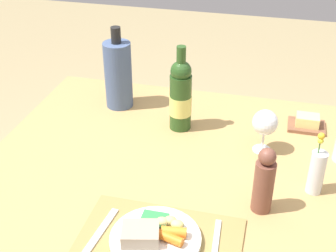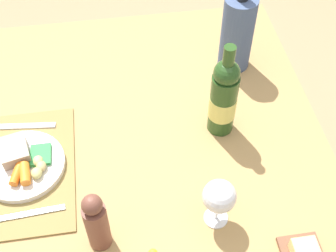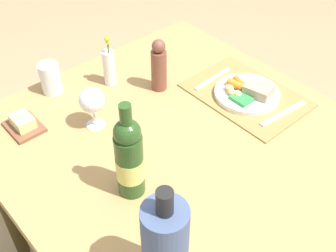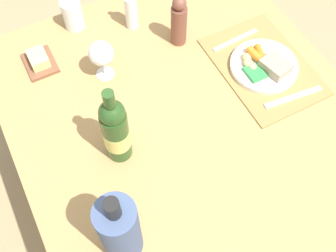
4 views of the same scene
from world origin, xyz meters
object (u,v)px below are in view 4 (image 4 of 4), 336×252
(dinner_plate, at_px, (264,65))
(fork, at_px, (293,97))
(wine_bottle, at_px, (116,130))
(wine_glass, at_px, (101,54))
(water_tumbler, at_px, (73,16))
(cooler_bottle, at_px, (120,230))
(butter_dish, at_px, (39,61))
(pepper_mill, at_px, (179,22))
(dining_table, at_px, (184,124))
(flower_vase, at_px, (131,11))
(knife, at_px, (235,40))

(dinner_plate, height_order, fork, dinner_plate)
(wine_bottle, height_order, wine_glass, wine_bottle)
(wine_bottle, xyz_separation_m, water_tumbler, (0.56, -0.07, -0.08))
(cooler_bottle, xyz_separation_m, butter_dish, (0.71, 0.00, -0.11))
(butter_dish, bearing_deg, pepper_mill, -104.72)
(fork, relative_size, butter_dish, 1.61)
(dining_table, height_order, flower_vase, flower_vase)
(dining_table, bearing_deg, water_tumbler, 18.65)
(butter_dish, bearing_deg, wine_glass, -128.12)
(pepper_mill, bearing_deg, butter_dish, 75.28)
(dinner_plate, xyz_separation_m, wine_glass, (0.23, 0.49, 0.08))
(wine_bottle, distance_m, butter_dish, 0.47)
(dinner_plate, bearing_deg, pepper_mill, 38.39)
(cooler_bottle, bearing_deg, water_tumbler, -11.91)
(knife, bearing_deg, pepper_mill, 57.68)
(dinner_plate, relative_size, wine_bottle, 0.76)
(water_tumbler, relative_size, pepper_mill, 0.57)
(dining_table, relative_size, knife, 6.42)
(fork, height_order, wine_glass, wine_glass)
(wine_glass, height_order, cooler_bottle, cooler_bottle)
(cooler_bottle, bearing_deg, wine_glass, -18.03)
(fork, xyz_separation_m, wine_bottle, (0.08, 0.59, 0.12))
(dinner_plate, bearing_deg, wine_glass, 64.75)
(dinner_plate, relative_size, wine_glass, 1.56)
(wine_glass, bearing_deg, water_tumbler, 2.05)
(dining_table, distance_m, knife, 0.37)
(wine_glass, relative_size, water_tumbler, 1.30)
(wine_glass, xyz_separation_m, water_tumbler, (0.26, 0.01, -0.05))
(fork, distance_m, butter_dish, 0.87)
(fork, xyz_separation_m, butter_dish, (0.53, 0.69, 0.01))
(pepper_mill, bearing_deg, dining_table, 155.90)
(dining_table, bearing_deg, butter_dish, 40.72)
(flower_vase, bearing_deg, knife, -129.27)
(wine_bottle, height_order, butter_dish, wine_bottle)
(water_tumbler, distance_m, flower_vase, 0.21)
(water_tumbler, distance_m, butter_dish, 0.21)
(fork, height_order, water_tumbler, water_tumbler)
(water_tumbler, relative_size, butter_dish, 0.88)
(knife, height_order, wine_bottle, wine_bottle)
(wine_glass, distance_m, water_tumbler, 0.27)
(knife, relative_size, water_tumbler, 1.65)
(knife, relative_size, cooler_bottle, 0.60)
(dining_table, bearing_deg, wine_glass, 32.42)
(fork, bearing_deg, cooler_bottle, 110.73)
(cooler_bottle, bearing_deg, fork, -75.40)
(water_tumbler, relative_size, flower_vase, 0.58)
(fork, distance_m, wine_bottle, 0.61)
(fork, relative_size, knife, 1.10)
(dining_table, height_order, wine_bottle, wine_bottle)
(dining_table, height_order, wine_glass, wine_glass)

